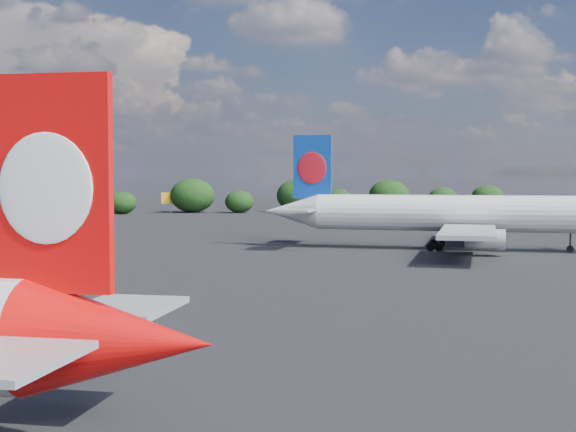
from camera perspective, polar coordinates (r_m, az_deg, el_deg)
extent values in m
plane|color=black|center=(98.04, -13.99, -3.28)|extent=(500.00, 500.00, 0.00)
cone|color=red|center=(30.44, -11.94, -8.68)|extent=(8.32, 6.74, 4.50)
cube|color=red|center=(30.97, -16.67, 2.20)|extent=(4.80, 2.15, 8.10)
ellipsoid|color=white|center=(30.74, -16.90, 1.89)|extent=(3.61, 1.49, 4.14)
ellipsoid|color=white|center=(31.21, -16.43, 1.91)|extent=(3.61, 1.49, 4.14)
cube|color=#ABAEB4|center=(26.84, -19.74, -9.59)|extent=(5.69, 6.48, 0.27)
cube|color=#ABAEB4|center=(35.55, -11.50, -6.39)|extent=(5.69, 6.48, 0.27)
cylinder|color=silver|center=(114.11, 11.81, 0.19)|extent=(37.61, 19.99, 5.10)
cone|color=silver|center=(117.29, 0.28, 0.33)|extent=(9.51, 7.91, 5.10)
cube|color=#0D3B97|center=(116.49, 1.75, 3.52)|extent=(5.35, 2.68, 9.18)
ellipsoid|color=red|center=(116.19, 1.72, 3.44)|extent=(4.01, 1.88, 4.69)
ellipsoid|color=red|center=(116.79, 1.78, 3.43)|extent=(4.01, 1.88, 4.69)
cube|color=#ABAEB4|center=(111.35, 0.63, 0.40)|extent=(6.63, 7.43, 0.31)
cube|color=#ABAEB4|center=(122.29, 1.83, 0.63)|extent=(6.63, 7.43, 0.31)
cube|color=#ABAEB4|center=(100.92, 12.69, -1.11)|extent=(14.15, 21.35, 0.56)
cube|color=#ABAEB4|center=(127.38, 12.93, -0.26)|extent=(14.15, 21.35, 0.56)
cylinder|color=#ABAEB4|center=(106.09, 13.84, -1.64)|extent=(5.77, 4.54, 2.75)
cube|color=#ABAEB4|center=(106.03, 13.84, -1.26)|extent=(2.18, 1.17, 1.22)
cylinder|color=#ABAEB4|center=(122.36, 13.84, -1.03)|extent=(5.77, 4.54, 2.75)
cube|color=#ABAEB4|center=(122.31, 13.84, -0.70)|extent=(2.18, 1.17, 1.22)
cylinder|color=black|center=(111.38, 10.68, -1.70)|extent=(0.38, 0.38, 2.55)
cylinder|color=black|center=(111.47, 10.68, -2.20)|extent=(1.21, 0.86, 1.12)
cylinder|color=black|center=(111.53, 10.10, -2.19)|extent=(1.21, 0.86, 1.12)
cylinder|color=black|center=(117.47, 10.85, -1.46)|extent=(0.38, 0.38, 2.55)
cylinder|color=black|center=(117.55, 10.84, -1.93)|extent=(1.21, 0.86, 1.12)
cylinder|color=black|center=(117.61, 10.30, -1.92)|extent=(1.21, 0.86, 1.12)
cylinder|color=black|center=(114.83, 19.44, -1.71)|extent=(0.32, 0.32, 2.55)
cylinder|color=black|center=(114.92, 19.43, -2.21)|extent=(0.98, 0.69, 0.92)
cube|color=#125C1D|center=(214.83, -16.35, 0.94)|extent=(6.00, 0.30, 2.60)
cylinder|color=#999CA1|center=(215.24, -17.00, 0.35)|extent=(0.20, 0.20, 2.00)
cylinder|color=#999CA1|center=(214.63, -15.68, 0.36)|extent=(0.20, 0.20, 2.00)
cube|color=orange|center=(219.29, -8.35, 1.28)|extent=(5.00, 0.30, 3.00)
cylinder|color=#999CA1|center=(219.39, -8.35, 0.56)|extent=(0.30, 0.30, 2.50)
ellipsoid|color=black|center=(220.00, -19.49, 0.89)|extent=(7.92, 6.70, 6.09)
ellipsoid|color=black|center=(216.00, -15.93, 1.23)|extent=(11.05, 9.35, 8.50)
ellipsoid|color=black|center=(214.60, -11.73, 0.93)|extent=(7.70, 6.51, 5.92)
ellipsoid|color=black|center=(219.61, -6.81, 1.47)|extent=(12.14, 10.27, 9.34)
ellipsoid|color=black|center=(216.72, -3.47, 1.02)|extent=(7.84, 6.63, 6.03)
ellipsoid|color=black|center=(220.41, 0.71, 1.47)|extent=(11.91, 10.08, 9.16)
ellipsoid|color=black|center=(225.50, 3.62, 1.14)|extent=(8.21, 6.95, 6.32)
ellipsoid|color=black|center=(228.98, 7.20, 1.47)|extent=(11.58, 9.80, 8.91)
ellipsoid|color=black|center=(235.11, 10.95, 1.21)|extent=(8.65, 7.32, 6.65)
ellipsoid|color=black|center=(239.48, 14.00, 1.28)|extent=(9.50, 8.04, 7.31)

